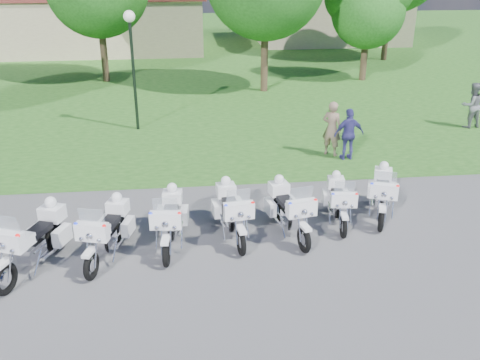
{
  "coord_description": "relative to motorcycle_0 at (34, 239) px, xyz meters",
  "views": [
    {
      "loc": [
        -0.44,
        -11.93,
        6.67
      ],
      "look_at": [
        0.97,
        1.2,
        0.95
      ],
      "focal_mm": 40.0,
      "sensor_mm": 36.0,
      "label": 1
    }
  ],
  "objects": [
    {
      "name": "motorcycle_6",
      "position": [
        8.68,
        1.71,
        -0.06
      ],
      "size": [
        1.25,
        2.22,
        1.56
      ],
      "rotation": [
        0.0,
        0.0,
        2.8
      ],
      "color": "black",
      "rests_on": "ground"
    },
    {
      "name": "motorcycle_2",
      "position": [
        3.02,
        0.72,
        -0.05
      ],
      "size": [
        0.9,
        2.37,
        1.59
      ],
      "rotation": [
        0.0,
        0.0,
        3.05
      ],
      "color": "black",
      "rests_on": "ground"
    },
    {
      "name": "motorcycle_0",
      "position": [
        0.0,
        0.0,
        0.0
      ],
      "size": [
        1.41,
        2.42,
        1.71
      ],
      "rotation": [
        0.0,
        0.0,
        2.77
      ],
      "color": "black",
      "rests_on": "ground"
    },
    {
      "name": "building_west",
      "position": [
        -2.08,
        29.08,
        1.35
      ],
      "size": [
        14.56,
        8.32,
        4.1
      ],
      "color": "tan",
      "rests_on": "ground"
    },
    {
      "name": "bystander_c",
      "position": [
        8.99,
        5.89,
        0.18
      ],
      "size": [
        1.08,
        0.53,
        1.79
      ],
      "primitive_type": "imported",
      "rotation": [
        0.0,
        0.0,
        3.23
      ],
      "color": "#3A3682",
      "rests_on": "ground"
    },
    {
      "name": "motorcycle_1",
      "position": [
        1.57,
        0.33,
        -0.05
      ],
      "size": [
        1.16,
        2.32,
        1.59
      ],
      "rotation": [
        0.0,
        0.0,
        2.88
      ],
      "color": "black",
      "rests_on": "ground"
    },
    {
      "name": "grass_lawn",
      "position": [
        3.92,
        28.08,
        -0.71
      ],
      "size": [
        100.0,
        48.0,
        0.01
      ],
      "primitive_type": "cube",
      "color": "#23591C",
      "rests_on": "ground"
    },
    {
      "name": "lamp_post",
      "position": [
        1.59,
        10.04,
        2.72
      ],
      "size": [
        0.44,
        0.44,
        4.6
      ],
      "color": "black",
      "rests_on": "ground"
    },
    {
      "name": "motorcycle_3",
      "position": [
        4.55,
        1.02,
        -0.05
      ],
      "size": [
        0.95,
        2.36,
        1.59
      ],
      "rotation": [
        0.0,
        0.0,
        3.26
      ],
      "color": "black",
      "rests_on": "ground"
    },
    {
      "name": "ground",
      "position": [
        3.92,
        1.08,
        -0.71
      ],
      "size": [
        100.0,
        100.0,
        0.0
      ],
      "primitive_type": "plane",
      "color": "#5B5B60",
      "rests_on": "ground"
    },
    {
      "name": "motorcycle_4",
      "position": [
        5.99,
        0.98,
        -0.05
      ],
      "size": [
        1.05,
        2.34,
        1.59
      ],
      "rotation": [
        0.0,
        0.0,
        3.33
      ],
      "color": "black",
      "rests_on": "ground"
    },
    {
      "name": "building_east",
      "position": [
        14.92,
        31.08,
        1.35
      ],
      "size": [
        11.44,
        7.28,
        4.1
      ],
      "color": "tan",
      "rests_on": "ground"
    },
    {
      "name": "bystander_b",
      "position": [
        14.94,
        8.85,
        0.2
      ],
      "size": [
        0.98,
        0.81,
        1.83
      ],
      "primitive_type": "imported",
      "rotation": [
        0.0,
        0.0,
        -3.0
      ],
      "color": "slate",
      "rests_on": "ground"
    },
    {
      "name": "bystander_a",
      "position": [
        8.52,
        6.35,
        0.25
      ],
      "size": [
        0.84,
        0.79,
        1.93
      ],
      "primitive_type": "imported",
      "rotation": [
        0.0,
        0.0,
        2.49
      ],
      "color": "#876D5B",
      "rests_on": "ground"
    },
    {
      "name": "tree_3",
      "position": [
        13.32,
        17.68,
        3.29
      ],
      "size": [
        4.54,
        3.88,
        6.06
      ],
      "color": "#38281C",
      "rests_on": "ground"
    },
    {
      "name": "motorcycle_5",
      "position": [
        7.42,
        1.46,
        -0.11
      ],
      "size": [
        0.86,
        2.13,
        1.43
      ],
      "rotation": [
        0.0,
        0.0,
        3.02
      ],
      "color": "black",
      "rests_on": "ground"
    }
  ]
}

